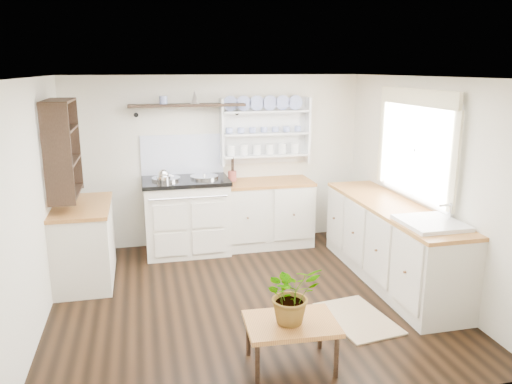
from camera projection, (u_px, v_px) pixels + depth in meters
floor at (247, 298)px, 5.31m from camera, size 4.00×3.80×0.01m
wall_back at (217, 161)px, 6.83m from camera, size 4.00×0.02×2.30m
wall_right at (424, 184)px, 5.48m from camera, size 0.02×3.80×2.30m
wall_left at (35, 206)px, 4.59m from camera, size 0.02×3.80×2.30m
ceiling at (246, 77)px, 4.76m from camera, size 4.00×3.80×0.01m
window at (416, 144)px, 5.51m from camera, size 0.08×1.55×1.22m
aga_cooker at (187, 215)px, 6.57m from camera, size 1.11×0.77×1.02m
back_cabinets at (265, 212)px, 6.85m from camera, size 1.27×0.63×0.90m
right_cabinets at (391, 242)px, 5.67m from camera, size 0.62×2.43×0.90m
belfast_sink at (430, 235)px, 4.88m from camera, size 0.55×0.60×0.45m
left_cabinets at (84, 242)px, 5.68m from camera, size 0.62×1.13×0.90m
plate_rack at (264, 130)px, 6.84m from camera, size 1.20×0.22×0.90m
high_shelf at (187, 106)px, 6.44m from camera, size 1.50×0.29×0.16m
left_shelving at (62, 148)px, 5.38m from camera, size 0.28×0.80×1.05m
kettle at (164, 178)px, 6.27m from camera, size 0.18×0.18×0.22m
utensil_crock at (232, 176)px, 6.70m from camera, size 0.11×0.11×0.13m
center_table at (291, 327)px, 4.03m from camera, size 0.76×0.56×0.40m
potted_plant at (292, 294)px, 3.96m from camera, size 0.49×0.44×0.49m
floor_rug at (358, 318)px, 4.87m from camera, size 0.66×0.92×0.02m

